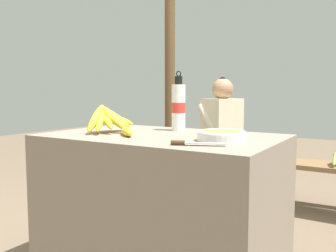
{
  "coord_description": "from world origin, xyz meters",
  "views": [
    {
      "loc": [
        0.94,
        -1.47,
        0.92
      ],
      "look_at": [
        0.01,
        0.05,
        0.75
      ],
      "focal_mm": 38.0,
      "sensor_mm": 36.0,
      "label": 1
    }
  ],
  "objects_px": {
    "water_bottle": "(179,106)",
    "knife": "(190,143)",
    "serving_bowl": "(222,135)",
    "banana_bunch_ripe": "(109,119)",
    "loose_banana_front": "(127,132)",
    "support_post_near": "(170,66)",
    "seated_vendor": "(218,130)",
    "wooden_bench": "(268,165)"
  },
  "relations": [
    {
      "from": "water_bottle",
      "to": "knife",
      "type": "relative_size",
      "value": 1.56
    },
    {
      "from": "serving_bowl",
      "to": "water_bottle",
      "type": "height_order",
      "value": "water_bottle"
    },
    {
      "from": "banana_bunch_ripe",
      "to": "water_bottle",
      "type": "relative_size",
      "value": 1.02
    },
    {
      "from": "serving_bowl",
      "to": "loose_banana_front",
      "type": "xyz_separation_m",
      "value": [
        -0.46,
        -0.07,
        -0.0
      ]
    },
    {
      "from": "banana_bunch_ripe",
      "to": "water_bottle",
      "type": "xyz_separation_m",
      "value": [
        0.26,
        0.27,
        0.06
      ]
    },
    {
      "from": "serving_bowl",
      "to": "loose_banana_front",
      "type": "distance_m",
      "value": 0.47
    },
    {
      "from": "serving_bowl",
      "to": "support_post_near",
      "type": "relative_size",
      "value": 0.09
    },
    {
      "from": "knife",
      "to": "seated_vendor",
      "type": "xyz_separation_m",
      "value": [
        -0.57,
        1.57,
        -0.12
      ]
    },
    {
      "from": "loose_banana_front",
      "to": "knife",
      "type": "relative_size",
      "value": 0.8
    },
    {
      "from": "water_bottle",
      "to": "loose_banana_front",
      "type": "bearing_deg",
      "value": -105.19
    },
    {
      "from": "knife",
      "to": "support_post_near",
      "type": "distance_m",
      "value": 2.26
    },
    {
      "from": "wooden_bench",
      "to": "water_bottle",
      "type": "bearing_deg",
      "value": -98.93
    },
    {
      "from": "banana_bunch_ripe",
      "to": "support_post_near",
      "type": "bearing_deg",
      "value": 110.94
    },
    {
      "from": "water_bottle",
      "to": "loose_banana_front",
      "type": "relative_size",
      "value": 1.95
    },
    {
      "from": "serving_bowl",
      "to": "knife",
      "type": "xyz_separation_m",
      "value": [
        -0.05,
        -0.19,
        -0.02
      ]
    },
    {
      "from": "loose_banana_front",
      "to": "seated_vendor",
      "type": "height_order",
      "value": "seated_vendor"
    },
    {
      "from": "support_post_near",
      "to": "water_bottle",
      "type": "bearing_deg",
      "value": -57.09
    },
    {
      "from": "serving_bowl",
      "to": "water_bottle",
      "type": "distance_m",
      "value": 0.47
    },
    {
      "from": "loose_banana_front",
      "to": "wooden_bench",
      "type": "bearing_deg",
      "value": 79.61
    },
    {
      "from": "wooden_bench",
      "to": "banana_bunch_ripe",
      "type": "bearing_deg",
      "value": -107.45
    },
    {
      "from": "banana_bunch_ripe",
      "to": "knife",
      "type": "relative_size",
      "value": 1.59
    },
    {
      "from": "serving_bowl",
      "to": "wooden_bench",
      "type": "relative_size",
      "value": 0.12
    },
    {
      "from": "knife",
      "to": "wooden_bench",
      "type": "height_order",
      "value": "knife"
    },
    {
      "from": "loose_banana_front",
      "to": "support_post_near",
      "type": "bearing_deg",
      "value": 115.04
    },
    {
      "from": "banana_bunch_ripe",
      "to": "seated_vendor",
      "type": "xyz_separation_m",
      "value": [
        0.01,
        1.39,
        -0.19
      ]
    },
    {
      "from": "water_bottle",
      "to": "seated_vendor",
      "type": "bearing_deg",
      "value": 102.8
    },
    {
      "from": "serving_bowl",
      "to": "support_post_near",
      "type": "bearing_deg",
      "value": 127.44
    },
    {
      "from": "water_bottle",
      "to": "support_post_near",
      "type": "xyz_separation_m",
      "value": [
        -0.9,
        1.39,
        0.34
      ]
    },
    {
      "from": "support_post_near",
      "to": "wooden_bench",
      "type": "bearing_deg",
      "value": -13.02
    },
    {
      "from": "water_bottle",
      "to": "seated_vendor",
      "type": "xyz_separation_m",
      "value": [
        -0.25,
        1.12,
        -0.25
      ]
    },
    {
      "from": "banana_bunch_ripe",
      "to": "knife",
      "type": "bearing_deg",
      "value": -17.59
    },
    {
      "from": "loose_banana_front",
      "to": "support_post_near",
      "type": "height_order",
      "value": "support_post_near"
    },
    {
      "from": "loose_banana_front",
      "to": "water_bottle",
      "type": "bearing_deg",
      "value": 74.81
    },
    {
      "from": "water_bottle",
      "to": "knife",
      "type": "distance_m",
      "value": 0.57
    },
    {
      "from": "water_bottle",
      "to": "seated_vendor",
      "type": "height_order",
      "value": "seated_vendor"
    },
    {
      "from": "wooden_bench",
      "to": "loose_banana_front",
      "type": "bearing_deg",
      "value": -100.39
    },
    {
      "from": "water_bottle",
      "to": "knife",
      "type": "xyz_separation_m",
      "value": [
        0.31,
        -0.45,
        -0.12
      ]
    },
    {
      "from": "knife",
      "to": "seated_vendor",
      "type": "distance_m",
      "value": 1.68
    },
    {
      "from": "banana_bunch_ripe",
      "to": "water_bottle",
      "type": "distance_m",
      "value": 0.38
    },
    {
      "from": "loose_banana_front",
      "to": "support_post_near",
      "type": "xyz_separation_m",
      "value": [
        -0.81,
        1.73,
        0.45
      ]
    },
    {
      "from": "loose_banana_front",
      "to": "serving_bowl",
      "type": "bearing_deg",
      "value": 9.19
    },
    {
      "from": "loose_banana_front",
      "to": "wooden_bench",
      "type": "distance_m",
      "value": 1.56
    }
  ]
}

